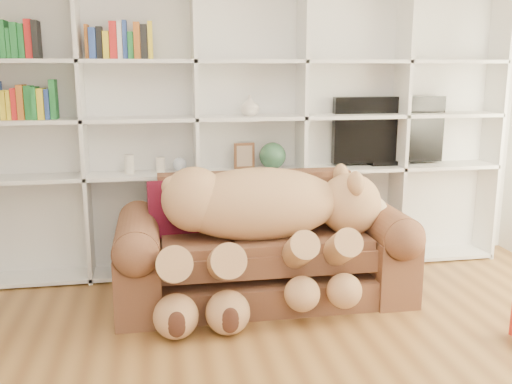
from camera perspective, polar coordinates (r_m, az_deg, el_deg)
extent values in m
cube|color=silver|center=(4.90, -1.06, 8.23)|extent=(5.00, 0.02, 2.70)
cube|color=white|center=(4.88, -0.98, 6.44)|extent=(4.40, 0.03, 2.40)
cube|color=white|center=(4.69, -16.86, 5.67)|extent=(0.03, 0.35, 2.40)
cube|color=white|center=(4.67, -6.03, 6.11)|extent=(0.03, 0.35, 2.40)
cube|color=white|center=(4.82, 4.53, 6.33)|extent=(0.03, 0.35, 2.40)
cube|color=white|center=(5.11, 14.18, 6.34)|extent=(0.03, 0.35, 2.40)
cube|color=white|center=(5.53, 22.58, 6.21)|extent=(0.03, 0.35, 2.40)
cube|color=white|center=(4.99, -0.64, -7.24)|extent=(4.40, 0.35, 0.03)
cube|color=white|center=(4.77, -0.66, 2.07)|extent=(4.40, 0.35, 0.03)
cube|color=white|center=(4.71, -0.67, 7.45)|extent=(4.40, 0.35, 0.03)
cube|color=white|center=(4.70, -0.69, 12.93)|extent=(4.40, 0.35, 0.03)
cube|color=brown|center=(4.35, 0.74, -9.16)|extent=(2.04, 0.83, 0.21)
cube|color=brown|center=(4.23, 0.80, -5.21)|extent=(1.52, 0.68, 0.29)
cube|color=brown|center=(4.54, -0.12, -1.30)|extent=(1.52, 0.19, 0.53)
cube|color=brown|center=(4.23, -11.62, -7.76)|extent=(0.31, 0.92, 0.53)
cube|color=brown|center=(4.55, 12.19, -6.32)|extent=(0.31, 0.92, 0.53)
cylinder|color=brown|center=(4.15, -11.79, -4.28)|extent=(0.31, 0.88, 0.31)
cylinder|color=brown|center=(4.47, 12.35, -3.08)|extent=(0.31, 0.88, 0.31)
ellipsoid|color=tan|center=(4.11, 0.24, -1.19)|extent=(1.22, 0.59, 0.52)
sphere|color=tan|center=(4.04, -6.21, -0.73)|extent=(0.46, 0.46, 0.46)
sphere|color=tan|center=(4.29, 9.36, -1.20)|extent=(0.46, 0.46, 0.46)
sphere|color=beige|center=(4.37, 11.54, -1.89)|extent=(0.23, 0.23, 0.23)
sphere|color=#402117|center=(4.40, 12.61, -1.97)|extent=(0.07, 0.07, 0.07)
ellipsoid|color=tan|center=(4.09, 9.93, 0.83)|extent=(0.11, 0.18, 0.18)
ellipsoid|color=tan|center=(4.39, 8.49, 1.67)|extent=(0.11, 0.18, 0.18)
sphere|color=tan|center=(4.01, -8.33, 0.50)|extent=(0.16, 0.16, 0.16)
cylinder|color=tan|center=(3.94, 4.07, -6.11)|extent=(0.20, 0.56, 0.41)
cylinder|color=tan|center=(4.02, 8.15, -5.82)|extent=(0.20, 0.56, 0.41)
cylinder|color=tan|center=(3.84, -8.26, -7.35)|extent=(0.23, 0.65, 0.47)
cylinder|color=tan|center=(3.86, -3.25, -7.12)|extent=(0.23, 0.65, 0.47)
sphere|color=tan|center=(3.86, 4.68, -10.18)|extent=(0.24, 0.24, 0.24)
sphere|color=tan|center=(3.94, 8.87, -9.80)|extent=(0.24, 0.24, 0.24)
sphere|color=tan|center=(3.78, -8.02, -12.15)|extent=(0.29, 0.29, 0.29)
sphere|color=tan|center=(3.80, -2.86, -11.88)|extent=(0.29, 0.29, 0.29)
cube|color=maroon|center=(4.29, -7.90, -1.67)|extent=(0.44, 0.26, 0.45)
cube|color=black|center=(5.13, 13.12, 6.08)|extent=(1.00, 0.08, 0.57)
cube|color=black|center=(5.16, 12.96, 2.93)|extent=(0.33, 0.18, 0.04)
cube|color=#52301C|center=(4.74, -1.18, 3.63)|extent=(0.17, 0.03, 0.22)
sphere|color=#305E3F|center=(4.79, 1.67, 3.64)|extent=(0.22, 0.22, 0.22)
cylinder|color=white|center=(4.70, -12.55, 2.73)|extent=(0.09, 0.09, 0.15)
cylinder|color=white|center=(4.70, -9.52, 2.70)|extent=(0.10, 0.10, 0.13)
sphere|color=silver|center=(4.70, -7.64, 2.76)|extent=(0.12, 0.12, 0.12)
imported|color=silver|center=(4.71, -0.62, 8.64)|extent=(0.16, 0.16, 0.17)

